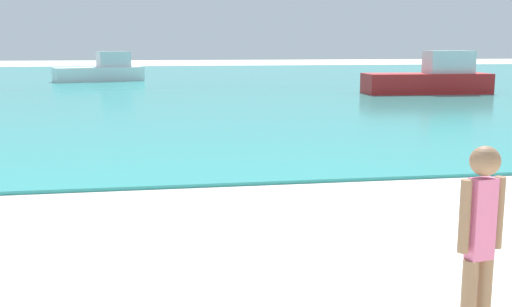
# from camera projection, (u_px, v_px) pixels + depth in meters

# --- Properties ---
(water) EXTENTS (160.00, 60.00, 0.06)m
(water) POSITION_uv_depth(u_px,v_px,m) (158.00, 81.00, 39.05)
(water) COLOR teal
(water) RESTS_ON ground
(person_standing) EXTENTS (0.36, 0.21, 1.59)m
(person_standing) POSITION_uv_depth(u_px,v_px,m) (480.00, 242.00, 4.35)
(person_standing) COLOR #936B4C
(person_standing) RESTS_ON ground
(boat_near) EXTENTS (5.93, 2.18, 1.98)m
(boat_near) POSITION_uv_depth(u_px,v_px,m) (431.00, 79.00, 28.85)
(boat_near) COLOR red
(boat_near) RESTS_ON water
(boat_far) EXTENTS (5.72, 3.32, 1.85)m
(boat_far) POSITION_uv_depth(u_px,v_px,m) (102.00, 71.00, 38.88)
(boat_far) COLOR white
(boat_far) RESTS_ON water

